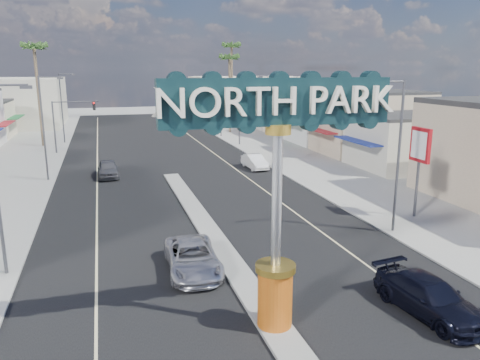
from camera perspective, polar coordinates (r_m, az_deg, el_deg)
ground at (r=44.37m, az=-8.61°, el=0.80°), size 160.00×160.00×0.00m
road at (r=44.37m, az=-8.61°, el=0.81°), size 20.00×120.00×0.01m
median_island at (r=29.15m, az=-4.15°, el=-5.66°), size 1.30×30.00×0.16m
sidewalk_left at (r=44.74m, az=-26.65°, el=-0.32°), size 8.00×120.00×0.12m
sidewalk_right at (r=48.23m, az=8.09°, el=1.91°), size 8.00×120.00×0.12m
storefront_row_right at (r=63.71m, az=11.57°, el=7.24°), size 12.00×42.00×6.00m
backdrop_far_left at (r=89.59m, az=-27.20°, el=8.41°), size 20.00×20.00×8.00m
backdrop_far_right at (r=92.39m, az=1.06°, el=9.98°), size 20.00×20.00×8.00m
gateway_sign at (r=16.41m, az=4.58°, el=0.44°), size 8.20×1.50×9.15m
traffic_signal_left at (r=57.28m, az=-19.99°, el=7.32°), size 5.09×0.45×6.00m
traffic_signal_right at (r=59.10m, az=-1.77°, el=8.28°), size 5.09×0.45×6.00m
streetlight_l_mid at (r=43.42m, az=-22.69°, el=6.42°), size 2.03×0.22×9.00m
streetlight_l_far at (r=65.26m, az=-20.78°, el=8.61°), size 2.03×0.22×9.00m
streetlight_r_near at (r=28.45m, az=18.56°, el=3.57°), size 2.03×0.22×9.00m
streetlight_r_mid at (r=46.12m, az=4.22°, el=7.77°), size 2.03×0.22×9.00m
streetlight_r_far at (r=67.08m, az=-2.50°, el=9.57°), size 2.03×0.22×9.00m
palm_left_far at (r=63.37m, az=-23.78°, el=14.07°), size 2.60×2.60×13.10m
palm_right_mid at (r=71.45m, az=-1.29°, el=14.26°), size 2.60×2.60×12.10m
palm_right_far at (r=77.81m, az=-1.03°, el=15.51°), size 2.60×2.60×14.10m
suv_left at (r=22.98m, az=-5.80°, el=-9.38°), size 2.64×5.30×1.44m
suv_right at (r=20.65m, az=22.07°, el=-13.06°), size 2.72×5.28×1.47m
car_parked_left at (r=43.96m, az=-15.78°, el=1.34°), size 1.87×4.50×1.52m
car_parked_right at (r=45.93m, az=1.80°, el=2.27°), size 1.67×4.29×1.39m
bank_pylon_sign at (r=31.99m, az=21.08°, el=3.43°), size 0.27×1.83×5.84m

